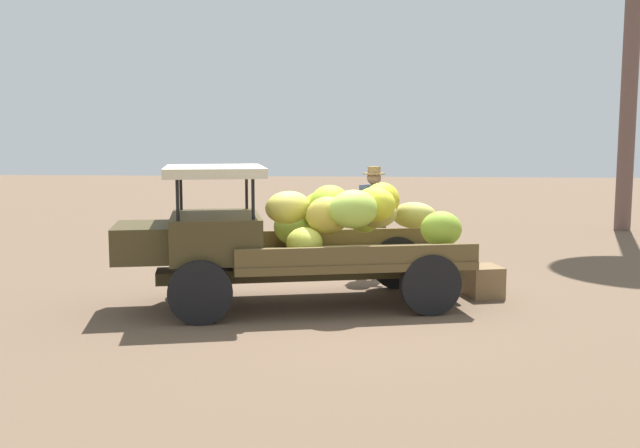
% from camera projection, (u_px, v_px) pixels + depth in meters
% --- Properties ---
extents(ground_plane, '(60.00, 60.00, 0.00)m').
position_uv_depth(ground_plane, '(309.00, 304.00, 9.47)').
color(ground_plane, brown).
extents(truck, '(4.65, 2.59, 1.82)m').
position_uv_depth(truck, '(293.00, 233.00, 9.27)').
color(truck, '#40361C').
rests_on(truck, ground).
extents(farmer, '(0.56, 0.53, 1.73)m').
position_uv_depth(farmer, '(374.00, 215.00, 11.11)').
color(farmer, '#42394A').
rests_on(farmer, ground).
extents(wooden_crate, '(0.56, 0.62, 0.43)m').
position_uv_depth(wooden_crate, '(483.00, 281.00, 9.86)').
color(wooden_crate, brown).
rests_on(wooden_crate, ground).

